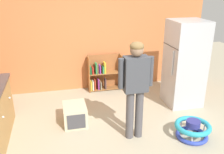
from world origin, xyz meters
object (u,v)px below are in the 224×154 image
at_px(baby_walker, 192,129).
at_px(pet_carrier, 75,114).
at_px(bookshelf, 102,75).
at_px(refrigerator, 185,64).
at_px(standing_person, 136,82).

height_order(baby_walker, pet_carrier, pet_carrier).
xyz_separation_m(bookshelf, baby_walker, (1.08, -2.35, -0.21)).
distance_m(refrigerator, standing_person, 1.72).
height_order(refrigerator, pet_carrier, refrigerator).
bearing_deg(baby_walker, pet_carrier, 153.98).
relative_size(refrigerator, bookshelf, 2.09).
xyz_separation_m(refrigerator, bookshelf, (-1.53, 1.10, -0.52)).
height_order(standing_person, baby_walker, standing_person).
distance_m(standing_person, baby_walker, 1.29).
distance_m(bookshelf, standing_person, 2.19).
xyz_separation_m(bookshelf, pet_carrier, (-0.80, -1.43, -0.19)).
relative_size(refrigerator, baby_walker, 2.95).
bearing_deg(bookshelf, pet_carrier, -119.21).
relative_size(standing_person, pet_carrier, 2.99).
distance_m(bookshelf, baby_walker, 2.60).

